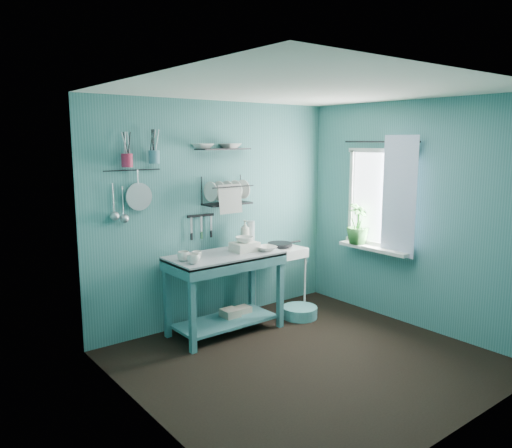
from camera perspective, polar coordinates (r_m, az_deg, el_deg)
floor at (r=4.93m, az=5.85°, el=-15.27°), size 3.20×3.20×0.00m
ceiling at (r=4.50m, az=6.40°, el=15.02°), size 3.20×3.20×0.00m
wall_back at (r=5.71m, az=-4.42°, el=1.30°), size 3.20×0.00×3.20m
wall_front at (r=3.65m, az=22.75°, el=-4.12°), size 3.20×0.00×3.20m
wall_left at (r=3.64m, az=-12.30°, el=-3.63°), size 0.00×3.00×3.00m
wall_right at (r=5.77m, az=17.60°, el=0.96°), size 0.00×3.00×3.00m
work_counter at (r=5.45m, az=-3.55°, el=-7.91°), size 1.30×0.77×0.87m
mug_left at (r=4.94m, az=-7.15°, el=-3.98°), size 0.12×0.12×0.10m
mug_mid at (r=5.07m, az=-6.77°, el=-3.63°), size 0.14×0.14×0.09m
mug_right at (r=5.06m, az=-8.28°, el=-3.67°), size 0.17×0.17×0.10m
wash_tub at (r=5.45m, az=-1.32°, el=-2.61°), size 0.28×0.22×0.10m
tub_bowl at (r=5.43m, az=-1.32°, el=-1.78°), size 0.20×0.19×0.06m
soap_bottle at (r=5.70m, az=-1.27°, el=-1.05°), size 0.11×0.12×0.30m
water_bottle at (r=5.78m, az=-0.60°, el=-1.00°), size 0.09×0.09×0.28m
counter_bowl at (r=5.47m, az=1.18°, el=-2.81°), size 0.22×0.22×0.05m
hotplate_stand at (r=6.12m, az=2.72°, el=-6.30°), size 0.56×0.56×0.79m
frying_pan at (r=6.02m, az=2.75°, el=-2.33°), size 0.30×0.30×0.03m
knife_strip at (r=5.56m, az=-6.34°, el=0.97°), size 0.32×0.05×0.03m
dish_rack at (r=5.60m, az=-3.31°, el=3.85°), size 0.57×0.28×0.32m
upper_shelf at (r=5.58m, az=-3.72°, el=8.54°), size 0.72×0.29×0.02m
shelf_bowl_left at (r=5.43m, az=-6.13°, el=9.59°), size 0.23×0.23×0.05m
shelf_bowl_right at (r=5.63m, az=-2.98°, el=9.77°), size 0.25×0.25×0.05m
utensil_cup_magenta at (r=5.05m, az=-14.53°, el=7.06°), size 0.11×0.11×0.13m
utensil_cup_teal at (r=5.18m, az=-11.56°, el=7.52°), size 0.11×0.11×0.13m
colander at (r=5.16m, az=-13.25°, el=3.07°), size 0.28×0.03×0.28m
ladle_outer at (r=5.06m, az=-16.03°, el=2.81°), size 0.01×0.01×0.30m
ladle_inner at (r=5.11m, az=-14.98°, el=2.49°), size 0.01×0.01×0.30m
hook_rail at (r=5.13m, az=-13.95°, el=6.00°), size 0.60×0.01×0.01m
window_glass at (r=6.00m, az=14.05°, el=2.88°), size 0.00×1.10×1.10m
windowsill at (r=6.03m, az=13.33°, el=-2.74°), size 0.16×0.95×0.04m
curtain at (r=5.77m, az=16.02°, el=3.04°), size 0.00×1.35×1.35m
curtain_rod at (r=5.93m, az=14.03°, el=9.11°), size 0.02×1.05×0.02m
potted_plant at (r=6.13m, az=11.57°, el=0.01°), size 0.29×0.29×0.48m
storage_tin_large at (r=5.64m, az=-2.96°, el=-10.75°), size 0.18×0.18×0.22m
storage_tin_small at (r=5.78m, az=-1.48°, el=-10.35°), size 0.15×0.15×0.20m
floor_basin at (r=6.00m, az=5.02°, el=-9.99°), size 0.41×0.41×0.13m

